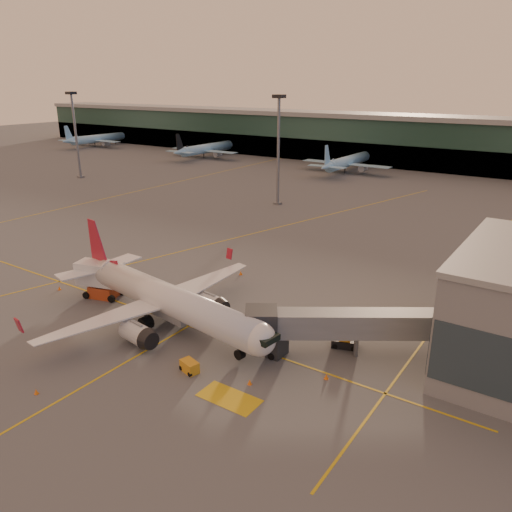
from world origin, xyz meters
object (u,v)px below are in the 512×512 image
Objects in this scene: gpu_cart at (189,367)px; main_airplane at (165,299)px; catering_truck at (101,278)px; pushback_tug at (345,342)px.

main_airplane is at bearing 161.49° from gpu_cart.
pushback_tug is at bearing -6.00° from catering_truck.
catering_truck reaches higher than pushback_tug.
main_airplane is 5.04× the size of catering_truck.
main_airplane is 10.67× the size of pushback_tug.
main_airplane is at bearing -179.35° from pushback_tug.
main_airplane is at bearing -21.54° from catering_truck.
pushback_tug is (20.56, 7.29, -2.83)m from main_airplane.
gpu_cart is at bearing -34.74° from catering_truck.
catering_truck reaches higher than gpu_cart.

